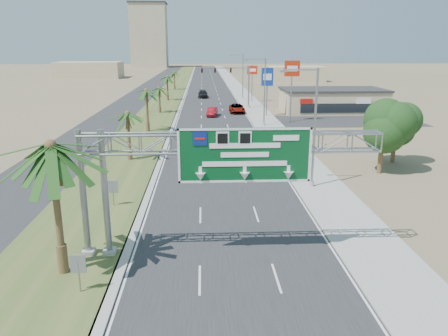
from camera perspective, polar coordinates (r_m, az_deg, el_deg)
road at (r=123.76m, az=-2.00°, el=10.18°), size 12.00×300.00×0.02m
sidewalk_right at (r=124.16m, az=1.99°, el=10.22°), size 4.00×300.00×0.10m
median_grass at (r=124.02m, az=-6.69°, el=10.12°), size 7.00×300.00×0.12m
opposing_road at (r=124.68m, az=-9.95°, el=10.01°), size 8.00×300.00×0.02m
sign_gantry at (r=23.80m, az=-1.11°, el=2.00°), size 16.75×1.24×7.50m
palm_near at (r=22.97m, az=-21.74°, el=2.62°), size 5.70×5.70×8.35m
palm_row_b at (r=46.35m, az=-12.50°, el=6.85°), size 3.99×3.99×5.95m
palm_row_c at (r=61.98m, az=-10.12°, el=9.81°), size 3.99×3.99×6.75m
palm_row_d at (r=79.90m, az=-8.48°, el=10.23°), size 3.99×3.99×5.45m
palm_row_e at (r=98.72m, az=-7.44°, el=11.65°), size 3.99×3.99×6.15m
palm_row_f at (r=123.64m, az=-6.53°, el=12.27°), size 3.99×3.99×5.75m
streetlight_near at (r=36.99m, az=11.43°, el=4.45°), size 3.27×0.44×10.00m
streetlight_mid at (r=66.18m, az=5.15°, el=9.50°), size 3.27×0.44×10.00m
streetlight_far at (r=101.83m, az=2.36°, el=11.66°), size 3.27×0.44×10.00m
signal_mast at (r=85.72m, az=1.88°, el=11.03°), size 10.28×0.71×8.00m
store_building at (r=83.23m, az=13.96°, el=8.48°), size 18.00×10.00×4.00m
oak_near at (r=43.20m, az=20.12°, el=5.16°), size 4.50×4.50×6.80m
oak_far at (r=48.13m, az=21.55°, el=5.14°), size 3.50×3.50×5.60m
median_signback_a at (r=22.57m, az=-18.50°, el=-12.14°), size 0.75×0.08×2.08m
median_signback_b at (r=33.51m, az=-14.32°, el=-2.62°), size 0.75×0.08×2.08m
tower_distant at (r=265.00m, az=-9.75°, el=16.64°), size 20.00×16.00×35.00m
building_distant_left at (r=178.73m, az=-17.18°, el=12.14°), size 24.00×14.00×6.00m
building_distant_right at (r=156.71m, az=9.11°, el=12.05°), size 20.00×12.00×5.00m
car_left_lane at (r=56.07m, az=-3.96°, el=4.39°), size 2.31×4.83×1.59m
car_mid_lane at (r=76.12m, az=-1.56°, el=7.35°), size 2.08×4.65×1.48m
car_right_lane at (r=79.99m, az=1.70°, el=7.78°), size 2.62×5.67×1.58m
car_far at (r=104.33m, az=-2.79°, el=9.61°), size 2.29×5.60×1.62m
pole_sign_red_near at (r=70.38m, az=8.87°, el=12.21°), size 2.41×0.42×9.75m
pole_sign_blue at (r=75.72m, az=5.67°, el=11.47°), size 2.02×0.47×8.39m
pole_sign_red_far at (r=96.31m, az=3.71°, el=12.31°), size 2.19×0.92×7.86m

